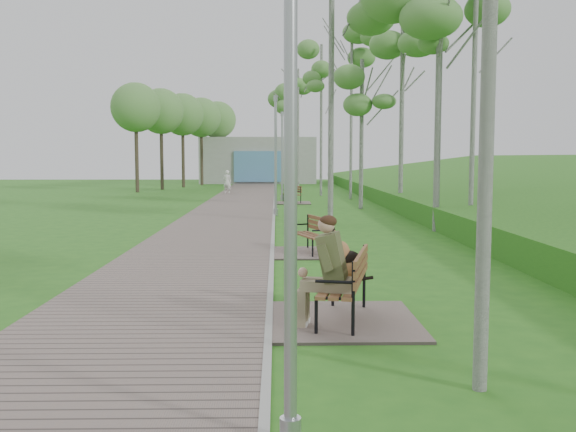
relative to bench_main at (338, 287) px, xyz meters
name	(u,v)px	position (x,y,z in m)	size (l,w,h in m)	color
ground	(266,395)	(-0.96, -2.71, -0.50)	(120.00, 120.00, 0.00)	#29661C
walkway	(234,210)	(-2.71, 18.79, -0.48)	(3.50, 67.00, 0.04)	#74645E
kerb	(274,210)	(-0.96, 18.79, -0.48)	(0.10, 67.00, 0.05)	#999993
embankment	(566,213)	(11.04, 17.29, -0.50)	(14.00, 70.00, 1.60)	#3C8222
building_north	(258,160)	(-2.46, 48.27, 1.49)	(10.00, 5.20, 4.00)	#9E9E99
bench_main	(338,287)	(0.00, 0.00, 0.00)	(2.03, 2.26, 1.77)	#74645E
bench_second	(310,245)	(-0.05, 6.42, -0.30)	(1.79, 1.99, 1.10)	#74645E
bench_third	(292,199)	(-0.09, 23.16, -0.30)	(1.78, 1.98, 1.09)	#74645E
lamp_post_near	(291,188)	(-0.74, -3.85, 1.57)	(0.17, 0.17, 4.44)	#97999F
lamp_post_second	(276,160)	(-0.89, 16.48, 1.69)	(0.18, 0.18, 4.69)	#97999F
lamp_post_third	(282,159)	(-0.56, 25.31, 1.68)	(0.18, 0.18, 4.68)	#97999F
pedestrian_near	(227,182)	(-3.96, 31.71, 0.24)	(0.54, 0.35, 1.48)	white
birch_mid_c	(362,87)	(2.89, 19.64, 4.85)	(2.44, 2.44, 6.81)	silver
birch_far_a	(403,32)	(4.40, 18.29, 6.95)	(2.51, 2.51, 9.50)	silver
birch_far_b	(321,73)	(1.80, 29.54, 6.75)	(2.45, 2.45, 9.24)	silver
birch_far_c	(352,55)	(3.21, 26.32, 7.26)	(2.68, 2.68, 9.89)	silver
birch_distant_a	(298,91)	(0.65, 36.88, 6.41)	(2.67, 2.67, 8.80)	silver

